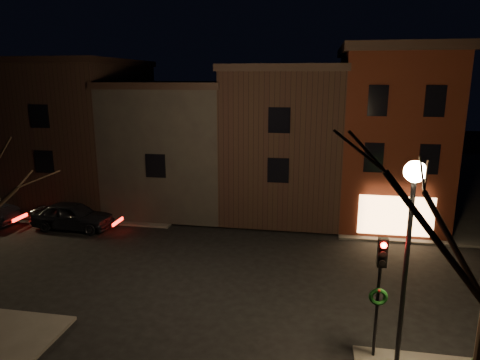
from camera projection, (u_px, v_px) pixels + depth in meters
name	position (u px, v px, depth m)	size (l,w,h in m)	color
ground	(234.00, 272.00, 19.87)	(120.00, 120.00, 0.00)	black
sidewalk_far_left	(74.00, 168.00, 42.42)	(30.00, 30.00, 0.12)	#2D2B28
corner_building	(390.00, 134.00, 26.31)	(6.50, 8.50, 10.50)	#44160C
row_building_a	(285.00, 138.00, 28.54)	(7.30, 10.30, 9.40)	black
row_building_b	(181.00, 143.00, 29.89)	(7.80, 10.30, 8.40)	black
row_building_c	(85.00, 130.00, 30.96)	(7.30, 10.30, 9.90)	black
street_lamp_near	(411.00, 211.00, 11.86)	(0.60, 0.60, 6.48)	black
traffic_signal	(380.00, 280.00, 12.98)	(0.58, 0.38, 4.05)	black
parked_car_a	(73.00, 216.00, 25.35)	(1.92, 4.77, 1.63)	black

